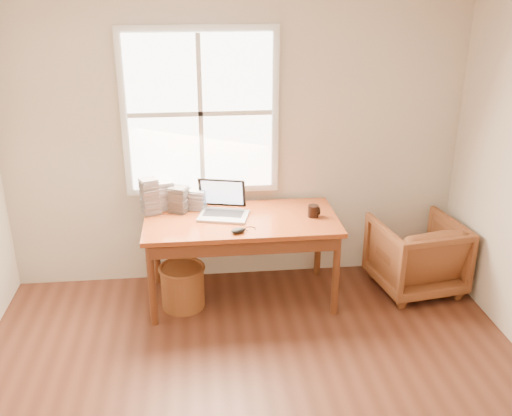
# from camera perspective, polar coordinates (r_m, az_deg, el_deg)

# --- Properties ---
(room_shell) EXTENTS (4.04, 4.54, 2.64)m
(room_shell) POSITION_cam_1_polar(r_m,az_deg,el_deg) (3.00, 0.67, -3.24)
(room_shell) COLOR #522A1C
(room_shell) RESTS_ON ground
(desk) EXTENTS (1.60, 0.80, 0.04)m
(desk) POSITION_cam_1_polar(r_m,az_deg,el_deg) (4.73, -1.48, -1.26)
(desk) COLOR brown
(desk) RESTS_ON room_shell
(armchair) EXTENTS (0.80, 0.82, 0.65)m
(armchair) POSITION_cam_1_polar(r_m,az_deg,el_deg) (5.25, 15.72, -4.52)
(armchair) COLOR brown
(armchair) RESTS_ON room_shell
(wicker_stool) EXTENTS (0.47, 0.47, 0.36)m
(wicker_stool) POSITION_cam_1_polar(r_m,az_deg,el_deg) (4.89, -7.33, -7.84)
(wicker_stool) COLOR brown
(wicker_stool) RESTS_ON room_shell
(laptop) EXTENTS (0.44, 0.46, 0.27)m
(laptop) POSITION_cam_1_polar(r_m,az_deg,el_deg) (4.70, -3.29, 0.60)
(laptop) COLOR #A2A5A9
(laptop) RESTS_ON desk
(mouse) EXTENTS (0.14, 0.11, 0.04)m
(mouse) POSITION_cam_1_polar(r_m,az_deg,el_deg) (4.45, -1.79, -2.26)
(mouse) COLOR black
(mouse) RESTS_ON desk
(coffee_mug) EXTENTS (0.10, 0.10, 0.10)m
(coffee_mug) POSITION_cam_1_polar(r_m,az_deg,el_deg) (4.76, 5.74, -0.31)
(coffee_mug) COLOR black
(coffee_mug) RESTS_ON desk
(cd_stack_a) EXTENTS (0.15, 0.14, 0.25)m
(cd_stack_a) POSITION_cam_1_polar(r_m,az_deg,el_deg) (4.94, -8.97, 1.30)
(cd_stack_a) COLOR silver
(cd_stack_a) RESTS_ON desk
(cd_stack_b) EXTENTS (0.18, 0.17, 0.22)m
(cd_stack_b) POSITION_cam_1_polar(r_m,az_deg,el_deg) (4.87, -7.74, 0.87)
(cd_stack_b) COLOR black
(cd_stack_b) RESTS_ON desk
(cd_stack_c) EXTENTS (0.17, 0.16, 0.31)m
(cd_stack_c) POSITION_cam_1_polar(r_m,az_deg,el_deg) (4.84, -10.57, 1.14)
(cd_stack_c) COLOR #9C9DA9
(cd_stack_c) RESTS_ON desk
(cd_stack_d) EXTENTS (0.17, 0.16, 0.17)m
(cd_stack_d) POSITION_cam_1_polar(r_m,az_deg,el_deg) (4.92, -5.87, 0.88)
(cd_stack_d) COLOR silver
(cd_stack_d) RESTS_ON desk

